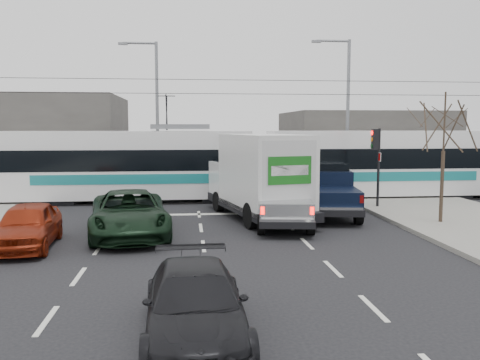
{
  "coord_description": "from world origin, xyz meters",
  "views": [
    {
      "loc": [
        -2.19,
        -16.06,
        3.83
      ],
      "look_at": [
        -0.19,
        3.14,
        1.8
      ],
      "focal_mm": 38.0,
      "sensor_mm": 36.0,
      "label": 1
    }
  ],
  "objects": [
    {
      "name": "ground",
      "position": [
        0.0,
        0.0,
        0.0
      ],
      "size": [
        120.0,
        120.0,
        0.0
      ],
      "primitive_type": "plane",
      "color": "black",
      "rests_on": "ground"
    },
    {
      "name": "rails",
      "position": [
        0.0,
        10.0,
        0.01
      ],
      "size": [
        60.0,
        1.6,
        0.03
      ],
      "primitive_type": "cube",
      "color": "#33302D",
      "rests_on": "ground"
    },
    {
      "name": "building_left",
      "position": [
        -14.0,
        22.0,
        3.0
      ],
      "size": [
        14.0,
        10.0,
        6.0
      ],
      "primitive_type": "cube",
      "color": "#635F5A",
      "rests_on": "ground"
    },
    {
      "name": "building_right",
      "position": [
        12.0,
        24.0,
        2.5
      ],
      "size": [
        12.0,
        10.0,
        5.0
      ],
      "primitive_type": "cube",
      "color": "#635F5A",
      "rests_on": "ground"
    },
    {
      "name": "bare_tree",
      "position": [
        7.6,
        2.5,
        3.79
      ],
      "size": [
        2.4,
        2.4,
        5.0
      ],
      "color": "#47382B",
      "rests_on": "ground"
    },
    {
      "name": "traffic_signal",
      "position": [
        6.47,
        6.5,
        2.74
      ],
      "size": [
        0.44,
        0.44,
        3.6
      ],
      "color": "black",
      "rests_on": "ground"
    },
    {
      "name": "street_lamp_near",
      "position": [
        7.31,
        14.0,
        5.11
      ],
      "size": [
        2.38,
        0.25,
        9.0
      ],
      "color": "slate",
      "rests_on": "ground"
    },
    {
      "name": "street_lamp_far",
      "position": [
        -4.19,
        16.0,
        5.11
      ],
      "size": [
        2.38,
        0.25,
        9.0
      ],
      "color": "slate",
      "rests_on": "ground"
    },
    {
      "name": "catenary",
      "position": [
        0.0,
        10.0,
        3.88
      ],
      "size": [
        60.0,
        0.2,
        7.0
      ],
      "color": "black",
      "rests_on": "ground"
    },
    {
      "name": "tram",
      "position": [
        1.54,
        10.21,
        1.91
      ],
      "size": [
        26.36,
        2.71,
        5.38
      ],
      "rotation": [
        0.0,
        0.0,
        0.0
      ],
      "color": "white",
      "rests_on": "ground"
    },
    {
      "name": "silver_pickup",
      "position": [
        1.57,
        3.55,
        1.01
      ],
      "size": [
        2.65,
        5.78,
        2.02
      ],
      "rotation": [
        0.0,
        0.0,
        -0.14
      ],
      "color": "black",
      "rests_on": "ground"
    },
    {
      "name": "box_truck",
      "position": [
        0.77,
        4.67,
        1.74
      ],
      "size": [
        3.96,
        7.41,
        3.52
      ],
      "rotation": [
        0.0,
        0.0,
        0.23
      ],
      "color": "black",
      "rests_on": "ground"
    },
    {
      "name": "navy_pickup",
      "position": [
        3.91,
        5.19,
        1.1
      ],
      "size": [
        2.7,
        5.53,
        2.24
      ],
      "rotation": [
        0.0,
        0.0,
        -0.15
      ],
      "color": "black",
      "rests_on": "ground"
    },
    {
      "name": "green_car",
      "position": [
        -4.24,
        1.88,
        0.79
      ],
      "size": [
        3.34,
        5.97,
        1.58
      ],
      "primitive_type": "imported",
      "rotation": [
        0.0,
        0.0,
        0.13
      ],
      "color": "black",
      "rests_on": "ground"
    },
    {
      "name": "red_car",
      "position": [
        -7.26,
        0.41,
        0.71
      ],
      "size": [
        1.98,
        4.31,
        1.43
      ],
      "primitive_type": "imported",
      "rotation": [
        0.0,
        0.0,
        0.07
      ],
      "color": "maroon",
      "rests_on": "ground"
    },
    {
      "name": "dark_car",
      "position": [
        -2.08,
        -7.18,
        0.65
      ],
      "size": [
        1.93,
        4.51,
        1.29
      ],
      "primitive_type": "imported",
      "rotation": [
        0.0,
        0.0,
        0.03
      ],
      "color": "black",
      "rests_on": "ground"
    }
  ]
}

